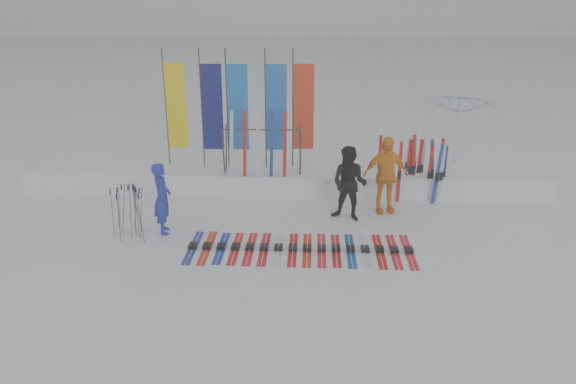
{
  "coord_description": "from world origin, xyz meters",
  "views": [
    {
      "loc": [
        0.72,
        -10.05,
        5.2
      ],
      "look_at": [
        0.2,
        1.6,
        1.0
      ],
      "focal_mm": 35.0,
      "sensor_mm": 36.0,
      "label": 1
    }
  ],
  "objects_px": {
    "tent_canopy": "(458,135)",
    "ski_row": "(301,248)",
    "person_yellow": "(385,175)",
    "person_blue": "(162,198)",
    "person_black": "(349,184)",
    "ski_rack": "(262,144)"
  },
  "relations": [
    {
      "from": "ski_row",
      "to": "ski_rack",
      "type": "relative_size",
      "value": 2.33
    },
    {
      "from": "tent_canopy",
      "to": "ski_row",
      "type": "xyz_separation_m",
      "value": [
        -4.48,
        -5.44,
        -1.18
      ]
    },
    {
      "from": "person_yellow",
      "to": "person_blue",
      "type": "bearing_deg",
      "value": -176.22
    },
    {
      "from": "ski_row",
      "to": "person_yellow",
      "type": "bearing_deg",
      "value": 48.81
    },
    {
      "from": "person_black",
      "to": "ski_rack",
      "type": "relative_size",
      "value": 0.88
    },
    {
      "from": "ski_row",
      "to": "ski_rack",
      "type": "distance_m",
      "value": 3.86
    },
    {
      "from": "person_black",
      "to": "person_yellow",
      "type": "relative_size",
      "value": 0.93
    },
    {
      "from": "person_blue",
      "to": "ski_row",
      "type": "height_order",
      "value": "person_blue"
    },
    {
      "from": "person_yellow",
      "to": "ski_row",
      "type": "relative_size",
      "value": 0.41
    },
    {
      "from": "person_blue",
      "to": "ski_row",
      "type": "bearing_deg",
      "value": -119.08
    },
    {
      "from": "person_yellow",
      "to": "ski_rack",
      "type": "distance_m",
      "value": 3.34
    },
    {
      "from": "ski_rack",
      "to": "person_blue",
      "type": "bearing_deg",
      "value": -127.33
    },
    {
      "from": "tent_canopy",
      "to": "person_black",
      "type": "bearing_deg",
      "value": -132.71
    },
    {
      "from": "tent_canopy",
      "to": "person_blue",
      "type": "bearing_deg",
      "value": -148.61
    },
    {
      "from": "person_yellow",
      "to": "ski_row",
      "type": "height_order",
      "value": "person_yellow"
    },
    {
      "from": "person_yellow",
      "to": "tent_canopy",
      "type": "height_order",
      "value": "tent_canopy"
    },
    {
      "from": "person_black",
      "to": "person_yellow",
      "type": "height_order",
      "value": "person_yellow"
    },
    {
      "from": "person_blue",
      "to": "ski_rack",
      "type": "distance_m",
      "value": 3.38
    },
    {
      "from": "person_blue",
      "to": "ski_row",
      "type": "distance_m",
      "value": 3.32
    },
    {
      "from": "person_yellow",
      "to": "tent_canopy",
      "type": "distance_m",
      "value": 4.02
    },
    {
      "from": "person_blue",
      "to": "ski_row",
      "type": "relative_size",
      "value": 0.35
    },
    {
      "from": "tent_canopy",
      "to": "ski_row",
      "type": "distance_m",
      "value": 7.15
    }
  ]
}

